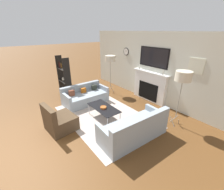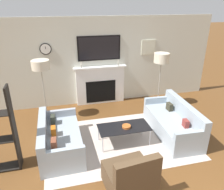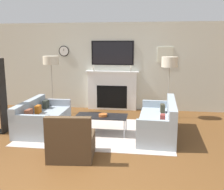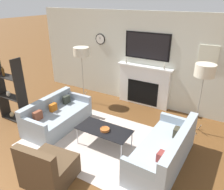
# 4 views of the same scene
# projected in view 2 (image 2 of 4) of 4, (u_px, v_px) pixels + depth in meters

# --- Properties ---
(fireplace_wall) EXTENTS (7.53, 0.28, 2.70)m
(fireplace_wall) POSITION_uv_depth(u_px,v_px,m) (99.00, 65.00, 6.84)
(fireplace_wall) COLOR silver
(fireplace_wall) RESTS_ON ground_plane
(area_rug) EXTENTS (3.40, 2.30, 0.01)m
(area_rug) POSITION_uv_depth(u_px,v_px,m) (119.00, 141.00, 5.24)
(area_rug) COLOR beige
(area_rug) RESTS_ON ground_plane
(couch_left) EXTENTS (0.90, 1.73, 0.71)m
(couch_left) POSITION_uv_depth(u_px,v_px,m) (59.00, 140.00, 4.82)
(couch_left) COLOR #96A2AB
(couch_left) RESTS_ON ground_plane
(couch_right) EXTENTS (0.86, 1.93, 0.80)m
(couch_right) POSITION_uv_depth(u_px,v_px,m) (173.00, 123.00, 5.44)
(couch_right) COLOR #96A2AB
(couch_right) RESTS_ON ground_plane
(armchair) EXTENTS (0.87, 0.85, 0.84)m
(armchair) POSITION_uv_depth(u_px,v_px,m) (130.00, 177.00, 3.78)
(armchair) COLOR #4D3925
(armchair) RESTS_ON ground_plane
(coffee_table) EXTENTS (1.19, 0.57, 0.43)m
(coffee_table) POSITION_uv_depth(u_px,v_px,m) (124.00, 128.00, 5.01)
(coffee_table) COLOR black
(coffee_table) RESTS_ON ground_plane
(decorative_bowl) EXTENTS (0.20, 0.20, 0.06)m
(decorative_bowl) POSITION_uv_depth(u_px,v_px,m) (126.00, 126.00, 4.97)
(decorative_bowl) COLOR #BC5B24
(decorative_bowl) RESTS_ON coffee_table
(floor_lamp_left) EXTENTS (0.46, 0.46, 1.71)m
(floor_lamp_left) POSITION_uv_depth(u_px,v_px,m) (41.00, 66.00, 5.59)
(floor_lamp_left) COLOR #9E998E
(floor_lamp_left) RESTS_ON ground_plane
(floor_lamp_right) EXTENTS (0.44, 0.44, 1.72)m
(floor_lamp_right) POSITION_uv_depth(u_px,v_px,m) (162.00, 58.00, 6.35)
(floor_lamp_right) COLOR #9E998E
(floor_lamp_right) RESTS_ON ground_plane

